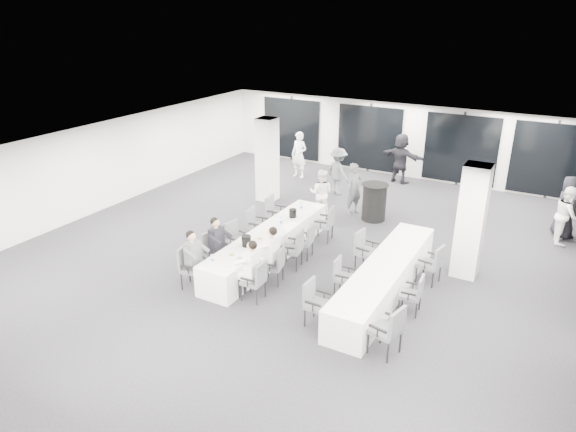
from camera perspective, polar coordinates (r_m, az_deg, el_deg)
name	(u,v)px	position (r m, az deg, el deg)	size (l,w,h in m)	color
room	(344,197)	(13.83, 6.24, 2.08)	(14.04, 16.04, 2.84)	black
column_left	(267,160)	(17.21, -2.33, 6.26)	(0.60, 0.60, 2.80)	silver
column_right	(471,222)	(12.90, 19.67, -0.59)	(0.60, 0.60, 2.80)	silver
banquet_table_main	(269,245)	(13.37, -2.15, -3.24)	(0.90, 5.00, 0.75)	white
banquet_table_side	(384,278)	(11.98, 10.65, -6.83)	(0.90, 5.00, 0.75)	white
cocktail_table	(374,202)	(15.94, 9.56, 1.56)	(0.83, 0.83, 1.15)	black
chair_main_left_near	(189,264)	(12.16, -10.89, -5.29)	(0.62, 0.65, 1.02)	#4B4D52
chair_main_left_second	(214,249)	(12.80, -8.25, -3.65)	(0.55, 0.60, 1.02)	#4B4D52
chair_main_left_mid	(235,237)	(13.47, -5.90, -2.36)	(0.55, 0.59, 0.95)	#4B4D52
chair_main_left_fourth	(256,223)	(14.23, -3.60, -0.81)	(0.56, 0.61, 0.99)	#4B4D52
chair_main_left_far	(274,211)	(15.01, -1.56, 0.55)	(0.55, 0.61, 1.02)	#4B4D52
chair_main_right_near	(256,279)	(11.47, -3.56, -6.96)	(0.49, 0.54, 0.93)	#4B4D52
chair_main_right_second	(276,264)	(12.13, -1.36, -5.31)	(0.53, 0.56, 0.89)	#4B4D52
chair_main_right_mid	(295,247)	(12.80, 0.73, -3.43)	(0.59, 0.63, 1.01)	#4B4D52
chair_main_right_fourth	(306,239)	(13.33, 2.01, -2.62)	(0.51, 0.55, 0.91)	#4B4D52
chair_main_right_far	(326,222)	(14.31, 4.27, -0.66)	(0.57, 0.61, 1.00)	#4B4D52
chair_side_left_near	(315,300)	(10.63, 3.01, -9.33)	(0.50, 0.56, 0.97)	#4B4D52
chair_side_left_mid	(342,274)	(11.75, 6.05, -6.45)	(0.47, 0.52, 0.88)	#4B4D52
chair_side_left_far	(365,248)	(12.87, 8.50, -3.54)	(0.57, 0.61, 1.01)	#4B4D52
chair_side_right_near	(390,328)	(9.91, 11.24, -12.12)	(0.63, 0.66, 1.04)	#4B4D52
chair_side_right_mid	(414,292)	(11.31, 13.85, -8.23)	(0.48, 0.53, 0.89)	#4B4D52
chair_side_right_far	(433,262)	(12.56, 15.81, -4.95)	(0.57, 0.60, 0.97)	#4B4D52
seated_guest_a	(195,257)	(11.97, -10.28, -4.46)	(0.50, 0.38, 1.44)	#515458
seated_guest_b	(219,242)	(12.60, -7.70, -2.88)	(0.50, 0.38, 1.44)	black
seated_guest_c	(250,266)	(11.41, -4.30, -5.53)	(0.50, 0.38, 1.44)	white
seated_guest_d	(270,251)	(12.05, -2.06, -3.89)	(0.50, 0.38, 1.44)	white
standing_guest_a	(354,186)	(16.23, 7.39, 3.38)	(0.68, 0.55, 1.86)	#515458
standing_guest_b	(321,190)	(15.95, 3.70, 2.91)	(0.83, 0.51, 1.72)	white
standing_guest_c	(338,168)	(17.94, 5.61, 5.30)	(1.21, 0.62, 1.87)	#515458
standing_guest_d	(478,185)	(17.10, 20.33, 3.20)	(1.12, 0.63, 1.91)	black
standing_guest_e	(568,203)	(16.39, 28.68, 1.28)	(0.98, 0.60, 2.04)	black
standing_guest_f	(401,155)	(19.53, 12.45, 6.63)	(1.93, 0.74, 2.10)	black
standing_guest_g	(299,152)	(19.74, 1.24, 7.14)	(0.73, 0.59, 1.99)	white
standing_guest_h	(568,211)	(16.00, 28.64, 0.45)	(0.89, 0.54, 1.85)	white
ice_bucket_near	(246,241)	(12.42, -4.65, -2.78)	(0.23, 0.23, 0.26)	black
ice_bucket_far	(293,213)	(14.08, 0.53, 0.31)	(0.21, 0.21, 0.24)	black
water_bottle_a	(212,259)	(11.72, -8.41, -4.72)	(0.06, 0.06, 0.20)	silver
water_bottle_b	(281,221)	(13.56, -0.78, -0.59)	(0.07, 0.07, 0.22)	silver
water_bottle_c	(301,206)	(14.56, 1.47, 1.07)	(0.08, 0.08, 0.24)	silver
plate_a	(232,255)	(12.04, -6.24, -4.32)	(0.21, 0.21, 0.03)	white
plate_b	(240,258)	(11.87, -5.38, -4.69)	(0.21, 0.21, 0.03)	white
plate_c	(260,239)	(12.80, -3.12, -2.54)	(0.20, 0.20, 0.03)	white
wine_glass	(226,261)	(11.47, -6.95, -4.93)	(0.08, 0.08, 0.22)	silver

